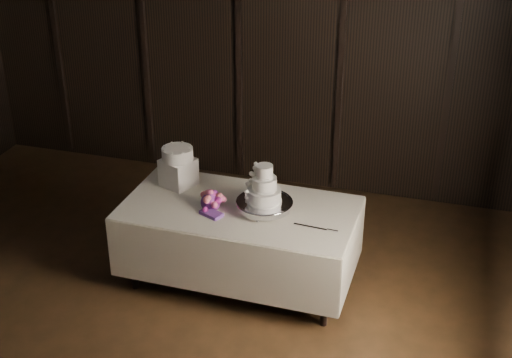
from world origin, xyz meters
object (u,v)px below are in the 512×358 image
Objects in this scene: bouquet at (210,201)px; cake_stand at (264,206)px; small_cake at (177,154)px; wedding_cake at (261,188)px; box_pedestal at (178,172)px; display_table at (240,241)px.

cake_stand is at bearing 10.04° from bouquet.
cake_stand is 0.46m from bouquet.
bouquet is 1.46× the size of small_cake.
box_pedestal is (-0.84, 0.25, -0.10)m from wedding_cake.
display_table is at bearing -20.30° from box_pedestal.
display_table is at bearing 19.26° from bouquet.
wedding_cake is at bearing -150.26° from cake_stand.
wedding_cake reaches higher than small_cake.
bouquet is at bearing -37.31° from small_cake.
cake_stand is at bearing 21.82° from wedding_cake.
box_pedestal is at bearing 142.69° from bouquet.
bouquet is at bearing -169.96° from cake_stand.
cake_stand is at bearing -15.37° from box_pedestal.
display_table is 0.60m from wedding_cake.
display_table is 0.95m from small_cake.
small_cake is (-0.84, 0.25, 0.08)m from wedding_cake.
wedding_cake reaches higher than cake_stand.
box_pedestal reaches higher than display_table.
box_pedestal is 0.94× the size of small_cake.
box_pedestal is (-0.87, 0.24, 0.08)m from cake_stand.
display_table is 4.98× the size of bouquet.
cake_stand is 0.94m from small_cake.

